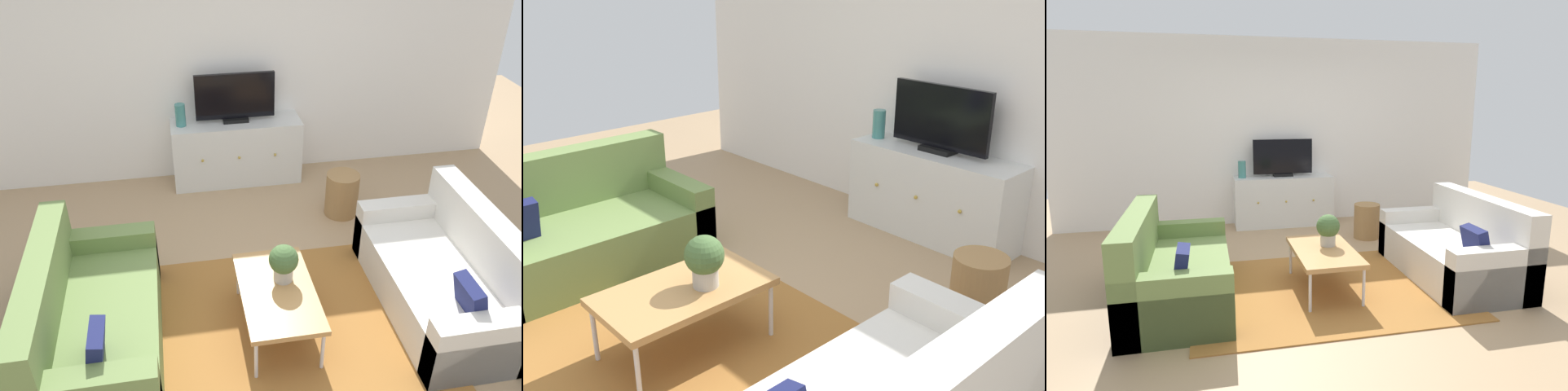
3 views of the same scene
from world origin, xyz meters
TOP-DOWN VIEW (x-y plane):
  - ground_plane at (0.00, 0.00)m, footprint 10.00×10.00m
  - wall_back at (0.00, 2.55)m, footprint 6.40×0.12m
  - area_rug at (0.00, -0.15)m, footprint 2.50×1.90m
  - couch_left_side at (-1.44, -0.10)m, footprint 0.88×1.68m
  - couch_right_side at (1.44, -0.10)m, footprint 0.88×1.68m
  - coffee_table at (-0.01, -0.14)m, footprint 0.57×0.98m
  - potted_plant at (0.06, -0.03)m, footprint 0.23×0.23m
  - tv_console at (0.01, 2.27)m, footprint 1.43×0.47m
  - flat_screen_tv at (0.01, 2.29)m, footprint 0.86×0.16m
  - glass_vase at (-0.58, 2.27)m, footprint 0.11×0.11m
  - wicker_basket at (0.99, 1.37)m, footprint 0.34×0.34m

SIDE VIEW (x-z plane):
  - ground_plane at x=0.00m, z-range 0.00..0.00m
  - area_rug at x=0.00m, z-range 0.00..0.01m
  - wicker_basket at x=0.99m, z-range 0.00..0.46m
  - couch_left_side at x=-1.44m, z-range -0.15..0.70m
  - couch_right_side at x=1.44m, z-range -0.15..0.70m
  - tv_console at x=0.01m, z-range 0.00..0.73m
  - coffee_table at x=-0.01m, z-range 0.17..0.58m
  - potted_plant at x=0.06m, z-range 0.43..0.74m
  - glass_vase at x=-0.58m, z-range 0.73..0.97m
  - flat_screen_tv at x=0.01m, z-range 0.72..1.27m
  - wall_back at x=0.00m, z-range 0.00..2.70m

